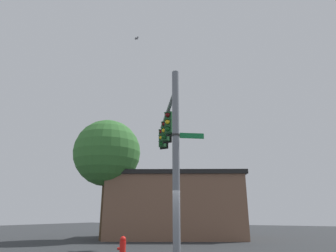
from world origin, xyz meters
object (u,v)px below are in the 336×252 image
(street_name_sign, at_px, (183,135))
(fire_hydrant, at_px, (123,247))
(traffic_light_mid_inner, at_px, (166,131))
(bird_flying, at_px, (137,38))
(traffic_light_mid_outer, at_px, (163,138))
(traffic_light_nearest_pole, at_px, (169,123))

(street_name_sign, distance_m, fire_hydrant, 4.95)
(traffic_light_mid_inner, distance_m, bird_flying, 4.91)
(traffic_light_mid_outer, bearing_deg, traffic_light_mid_inner, 124.82)
(street_name_sign, bearing_deg, traffic_light_mid_inner, -50.06)
(traffic_light_mid_inner, distance_m, fire_hydrant, 6.25)
(traffic_light_nearest_pole, height_order, bird_flying, bird_flying)
(traffic_light_mid_outer, distance_m, street_name_sign, 5.06)
(traffic_light_mid_outer, bearing_deg, bird_flying, 102.27)
(fire_hydrant, bearing_deg, street_name_sign, -170.83)
(street_name_sign, distance_m, bird_flying, 5.40)
(traffic_light_mid_outer, bearing_deg, traffic_light_nearest_pole, 124.82)
(street_name_sign, xyz_separation_m, bird_flying, (2.12, 0.49, 4.94))
(traffic_light_mid_inner, relative_size, traffic_light_mid_outer, 1.00)
(street_name_sign, relative_size, fire_hydrant, 1.36)
(bird_flying, bearing_deg, traffic_light_mid_inner, -88.01)
(traffic_light_mid_inner, height_order, street_name_sign, traffic_light_mid_inner)
(traffic_light_mid_outer, height_order, bird_flying, bird_flying)
(traffic_light_nearest_pole, relative_size, traffic_light_mid_outer, 1.00)
(traffic_light_nearest_pole, height_order, traffic_light_mid_outer, same)
(traffic_light_nearest_pole, distance_m, traffic_light_mid_inner, 1.46)
(traffic_light_mid_outer, relative_size, fire_hydrant, 1.59)
(traffic_light_nearest_pole, height_order, street_name_sign, traffic_light_nearest_pole)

